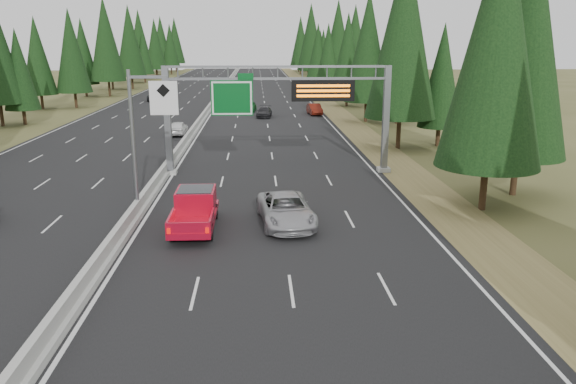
# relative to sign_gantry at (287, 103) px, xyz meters

# --- Properties ---
(road) EXTENTS (32.00, 260.00, 0.08)m
(road) POSITION_rel_sign_gantry_xyz_m (-8.92, 45.12, -5.23)
(road) COLOR black
(road) RESTS_ON ground
(shoulder_right) EXTENTS (3.60, 260.00, 0.06)m
(shoulder_right) POSITION_rel_sign_gantry_xyz_m (8.88, 45.12, -5.24)
(shoulder_right) COLOR olive
(shoulder_right) RESTS_ON ground
(shoulder_left) EXTENTS (3.60, 260.00, 0.06)m
(shoulder_left) POSITION_rel_sign_gantry_xyz_m (-26.72, 45.12, -5.24)
(shoulder_left) COLOR #4A4C23
(shoulder_left) RESTS_ON ground
(median_barrier) EXTENTS (0.70, 260.00, 0.85)m
(median_barrier) POSITION_rel_sign_gantry_xyz_m (-8.92, 45.12, -4.85)
(median_barrier) COLOR #9B9B95
(median_barrier) RESTS_ON road
(sign_gantry) EXTENTS (16.75, 0.98, 7.80)m
(sign_gantry) POSITION_rel_sign_gantry_xyz_m (0.00, 0.00, 0.00)
(sign_gantry) COLOR slate
(sign_gantry) RESTS_ON road
(hov_sign_pole) EXTENTS (2.80, 0.50, 8.00)m
(hov_sign_pole) POSITION_rel_sign_gantry_xyz_m (-8.33, -9.92, -0.54)
(hov_sign_pole) COLOR slate
(hov_sign_pole) RESTS_ON road
(tree_row_right) EXTENTS (11.31, 239.51, 18.63)m
(tree_row_right) POSITION_rel_sign_gantry_xyz_m (13.20, 39.76, 3.83)
(tree_row_right) COLOR black
(tree_row_right) RESTS_ON ground
(tree_row_left) EXTENTS (11.97, 237.61, 18.77)m
(tree_row_left) POSITION_rel_sign_gantry_xyz_m (-30.49, 37.70, 4.12)
(tree_row_left) COLOR black
(tree_row_left) RESTS_ON ground
(silver_minivan) EXTENTS (3.23, 5.97, 1.59)m
(silver_minivan) POSITION_rel_sign_gantry_xyz_m (-0.69, -12.11, -4.39)
(silver_minivan) COLOR #A09FA3
(silver_minivan) RESTS_ON road
(red_pickup) EXTENTS (2.10, 5.87, 1.91)m
(red_pickup) POSITION_rel_sign_gantry_xyz_m (-5.45, -12.14, -4.13)
(red_pickup) COLOR black
(red_pickup) RESTS_ON road
(car_ahead_green) EXTENTS (2.11, 4.33, 1.42)m
(car_ahead_green) POSITION_rel_sign_gantry_xyz_m (-3.16, 38.71, -4.48)
(car_ahead_green) COLOR #166225
(car_ahead_green) RESTS_ON road
(car_ahead_dkred) EXTENTS (1.90, 4.50, 1.44)m
(car_ahead_dkred) POSITION_rel_sign_gantry_xyz_m (5.58, 34.68, -4.47)
(car_ahead_dkred) COLOR #62180E
(car_ahead_dkred) RESTS_ON road
(car_ahead_dkgrey) EXTENTS (2.22, 4.63, 1.30)m
(car_ahead_dkgrey) POSITION_rel_sign_gantry_xyz_m (-1.18, 32.52, -4.54)
(car_ahead_dkgrey) COLOR black
(car_ahead_dkgrey) RESTS_ON road
(car_ahead_white) EXTENTS (2.24, 4.79, 1.33)m
(car_ahead_white) POSITION_rel_sign_gantry_xyz_m (-6.92, 71.89, -4.52)
(car_ahead_white) COLOR #BDBDBD
(car_ahead_white) RESTS_ON road
(car_ahead_far) EXTENTS (1.99, 4.59, 1.54)m
(car_ahead_far) POSITION_rel_sign_gantry_xyz_m (-5.09, 90.92, -4.42)
(car_ahead_far) COLOR black
(car_ahead_far) RESTS_ON road
(car_onc_white) EXTENTS (1.77, 4.25, 1.44)m
(car_onc_white) POSITION_rel_sign_gantry_xyz_m (-10.42, 18.48, -4.47)
(car_onc_white) COLOR silver
(car_onc_white) RESTS_ON road
(car_onc_far) EXTENTS (2.37, 4.89, 1.34)m
(car_onc_far) POSITION_rel_sign_gantry_xyz_m (-18.95, 54.60, -4.52)
(car_onc_far) COLOR black
(car_onc_far) RESTS_ON road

